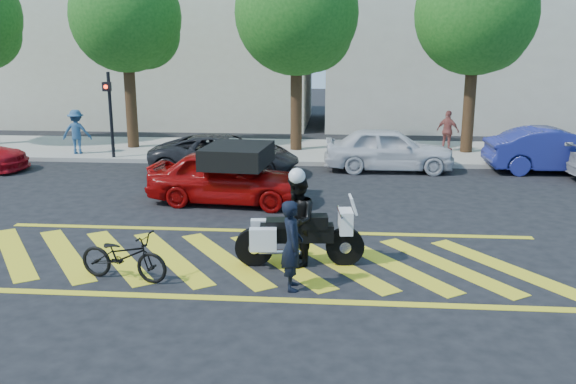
# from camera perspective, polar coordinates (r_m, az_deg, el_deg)

# --- Properties ---
(ground) EXTENTS (90.00, 90.00, 0.00)m
(ground) POSITION_cam_1_polar(r_m,az_deg,el_deg) (12.28, -3.21, -6.36)
(ground) COLOR black
(ground) RESTS_ON ground
(sidewalk) EXTENTS (60.00, 5.00, 0.15)m
(sidewalk) POSITION_cam_1_polar(r_m,az_deg,el_deg) (23.83, 0.76, 3.85)
(sidewalk) COLOR #9E998E
(sidewalk) RESTS_ON ground
(crosswalk) EXTENTS (12.33, 4.00, 0.01)m
(crosswalk) POSITION_cam_1_polar(r_m,az_deg,el_deg) (12.28, -3.39, -6.34)
(crosswalk) COLOR yellow
(crosswalk) RESTS_ON ground
(building_left) EXTENTS (16.00, 8.00, 10.00)m
(building_left) POSITION_cam_1_polar(r_m,az_deg,el_deg) (33.81, -12.21, 14.92)
(building_left) COLOR beige
(building_left) RESTS_ON ground
(building_right) EXTENTS (16.00, 8.00, 11.00)m
(building_right) POSITION_cam_1_polar(r_m,az_deg,el_deg) (33.25, 18.24, 15.43)
(building_right) COLOR beige
(building_right) RESTS_ON ground
(tree_left) EXTENTS (4.20, 4.20, 7.26)m
(tree_left) POSITION_cam_1_polar(r_m,az_deg,el_deg) (24.80, -14.59, 15.23)
(tree_left) COLOR black
(tree_left) RESTS_ON ground
(tree_center) EXTENTS (4.60, 4.60, 7.56)m
(tree_center) POSITION_cam_1_polar(r_m,az_deg,el_deg) (23.53, 1.13, 16.00)
(tree_center) COLOR black
(tree_center) RESTS_ON ground
(tree_right) EXTENTS (4.40, 4.40, 7.41)m
(tree_right) POSITION_cam_1_polar(r_m,az_deg,el_deg) (24.00, 17.40, 15.23)
(tree_right) COLOR black
(tree_right) RESTS_ON ground
(signal_pole) EXTENTS (0.28, 0.43, 3.20)m
(signal_pole) POSITION_cam_1_polar(r_m,az_deg,el_deg) (22.77, -16.34, 7.51)
(signal_pole) COLOR black
(signal_pole) RESTS_ON ground
(officer_bike) EXTENTS (0.47, 0.64, 1.61)m
(officer_bike) POSITION_cam_1_polar(r_m,az_deg,el_deg) (10.64, 0.38, -5.01)
(officer_bike) COLOR black
(officer_bike) RESTS_ON ground
(bicycle) EXTENTS (1.82, 0.95, 0.91)m
(bicycle) POSITION_cam_1_polar(r_m,az_deg,el_deg) (11.54, -15.13, -5.81)
(bicycle) COLOR black
(bicycle) RESTS_ON ground
(police_motorcycle) EXTENTS (2.52, 0.84, 1.11)m
(police_motorcycle) POSITION_cam_1_polar(r_m,az_deg,el_deg) (11.81, 0.91, -4.09)
(police_motorcycle) COLOR black
(police_motorcycle) RESTS_ON ground
(officer_moto) EXTENTS (0.76, 0.93, 1.79)m
(officer_moto) POSITION_cam_1_polar(r_m,az_deg,el_deg) (11.72, 0.83, -2.74)
(officer_moto) COLOR black
(officer_moto) RESTS_ON ground
(red_convertible) EXTENTS (4.35, 2.09, 1.43)m
(red_convertible) POSITION_cam_1_polar(r_m,az_deg,el_deg) (16.39, -5.72, 1.40)
(red_convertible) COLOR #950706
(red_convertible) RESTS_ON ground
(parked_mid_left) EXTENTS (4.78, 2.21, 1.33)m
(parked_mid_left) POSITION_cam_1_polar(r_m,az_deg,el_deg) (19.87, -5.90, 3.46)
(parked_mid_left) COLOR black
(parked_mid_left) RESTS_ON ground
(parked_mid_right) EXTENTS (4.33, 1.78, 1.47)m
(parked_mid_right) POSITION_cam_1_polar(r_m,az_deg,el_deg) (20.75, 9.41, 3.99)
(parked_mid_right) COLOR silver
(parked_mid_right) RESTS_ON ground
(parked_right) EXTENTS (4.52, 1.69, 1.48)m
(parked_right) POSITION_cam_1_polar(r_m,az_deg,el_deg) (22.02, 23.78, 3.57)
(parked_right) COLOR navy
(parked_right) RESTS_ON ground
(pedestrian_left) EXTENTS (1.12, 0.73, 1.64)m
(pedestrian_left) POSITION_cam_1_polar(r_m,az_deg,el_deg) (24.10, -19.17, 5.35)
(pedestrian_left) COLOR #2C5179
(pedestrian_left) RESTS_ON sidewalk
(pedestrian_right) EXTENTS (0.95, 0.84, 1.55)m
(pedestrian_right) POSITION_cam_1_polar(r_m,az_deg,el_deg) (24.13, 14.73, 5.56)
(pedestrian_right) COLOR #9B4E46
(pedestrian_right) RESTS_ON sidewalk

